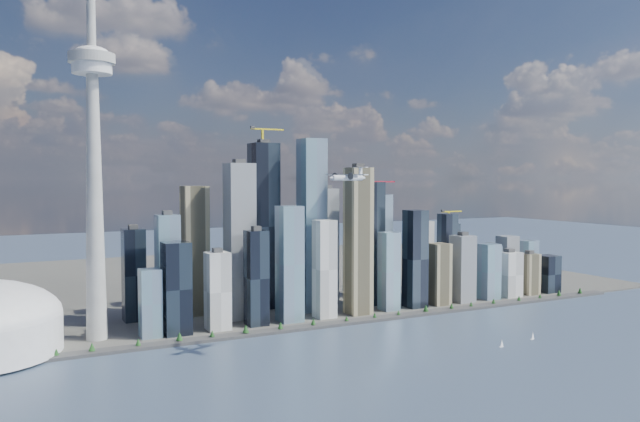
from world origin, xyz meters
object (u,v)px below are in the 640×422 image
needle_tower (94,155)px  sailboat_east (533,337)px  sailboat_west (502,344)px  airplane (348,177)px

needle_tower → sailboat_east: size_ratio=50.89×
sailboat_west → sailboat_east: 62.61m
needle_tower → sailboat_west: 557.16m
needle_tower → sailboat_east: bearing=-25.9°
needle_tower → sailboat_east: (500.69, -242.58, -232.37)m
airplane → sailboat_east: size_ratio=5.84×
needle_tower → airplane: (252.38, -198.53, -27.71)m
needle_tower → sailboat_east: needle_tower is taller
needle_tower → airplane: needle_tower is taller
needle_tower → sailboat_east: 602.93m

